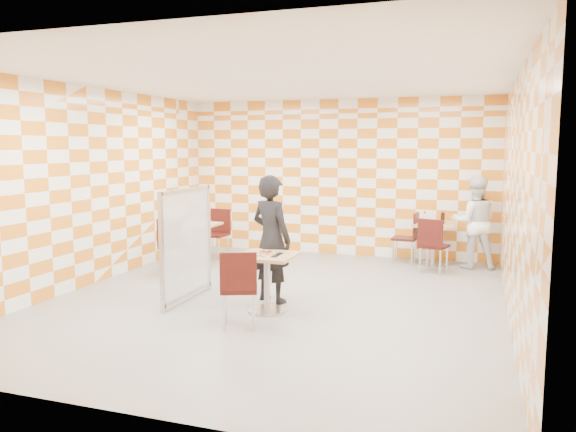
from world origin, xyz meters
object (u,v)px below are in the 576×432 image
Objects in this scene: main_table at (267,273)px; man_dark at (271,239)px; empty_table at (197,237)px; man_white at (475,222)px; second_table at (433,237)px; chair_second_front at (432,241)px; chair_empty_near at (172,242)px; chair_empty_far at (218,229)px; soda_bottle at (443,218)px; sport_bottle at (425,217)px; partition at (187,243)px; chair_second_side at (410,234)px; chair_main_front at (239,283)px.

man_dark is (-0.12, 0.47, 0.36)m from main_table.
man_white is at bearing 16.22° from empty_table.
main_table and second_table have the same top height.
man_dark reaches higher than second_table.
second_table is 3.67m from man_dark.
man_white reaches higher than chair_second_front.
chair_empty_near is 1.00× the size of chair_empty_far.
soda_bottle reaches higher than main_table.
sport_bottle is at bearing 147.16° from second_table.
partition is 6.74× the size of soda_bottle.
chair_empty_far is at bearing 125.51° from main_table.
partition reaches higher than main_table.
empty_table is 3.26× the size of soda_bottle.
man_white reaches higher than soda_bottle.
soda_bottle is at bearing 26.94° from chair_empty_near.
main_table is 4.05m from sport_bottle.
empty_table is 4.85m from man_white.
partition is (-3.04, -3.40, 0.28)m from second_table.
man_white reaches higher than empty_table.
sport_bottle reaches higher than chair_empty_near.
chair_second_side is (-0.45, 0.72, 0.00)m from chair_second_front.
sport_bottle is (-0.20, 0.81, 0.29)m from chair_second_front.
man_white reaches higher than chair_second_side.
chair_empty_near is at bearing 146.52° from main_table.
chair_second_side is at bearing 21.18° from empty_table.
chair_main_front is at bearing 49.92° from man_white.
soda_bottle is at bearing 8.78° from chair_empty_far.
partition is at bearing 141.91° from chair_main_front.
chair_main_front and chair_second_front have the same top height.
chair_main_front is 1.00× the size of chair_second_front.
chair_second_front is 4.02× the size of soda_bottle.
man_white is 0.86m from sport_bottle.
main_table is 0.81× the size of chair_empty_far.
chair_empty_near is 4.02× the size of soda_bottle.
main_table is 4.37m from man_white.
chair_second_front is 1.00× the size of chair_empty_far.
chair_empty_near is 2.36m from man_dark.
soda_bottle reaches higher than chair_empty_far.
chair_second_side is 0.58× the size of man_white.
sport_bottle is (-0.17, 0.11, 0.33)m from second_table.
partition is at bearing -138.58° from chair_second_front.
chair_second_side is 0.64m from soda_bottle.
chair_empty_far is 0.53× the size of man_dark.
empty_table is at bearing 6.63° from man_white.
sport_bottle reaches higher than second_table.
second_table is 3.75× the size of sport_bottle.
chair_second_front is at bearing 62.43° from chair_main_front.
main_table is 0.48× the size of partition.
soda_bottle reaches higher than chair_empty_near.
chair_empty_near reaches higher than main_table.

